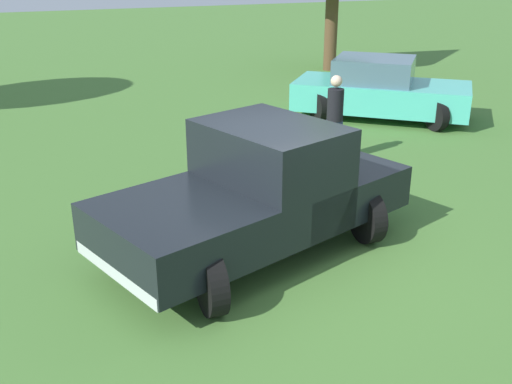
# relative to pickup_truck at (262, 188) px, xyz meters

# --- Properties ---
(ground_plane) EXTENTS (80.00, 80.00, 0.00)m
(ground_plane) POSITION_rel_pickup_truck_xyz_m (-0.60, -0.32, -0.93)
(ground_plane) COLOR #477533
(pickup_truck) EXTENTS (3.32, 4.81, 1.80)m
(pickup_truck) POSITION_rel_pickup_truck_xyz_m (0.00, 0.00, 0.00)
(pickup_truck) COLOR black
(pickup_truck) RESTS_ON ground_plane
(sedan_far) EXTENTS (4.16, 4.48, 1.50)m
(sedan_far) POSITION_rel_pickup_truck_xyz_m (5.66, -5.49, -0.23)
(sedan_far) COLOR black
(sedan_far) RESTS_ON ground_plane
(person_bystander) EXTENTS (0.45, 0.45, 1.73)m
(person_bystander) POSITION_rel_pickup_truck_xyz_m (3.07, -2.80, 0.05)
(person_bystander) COLOR navy
(person_bystander) RESTS_ON ground_plane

